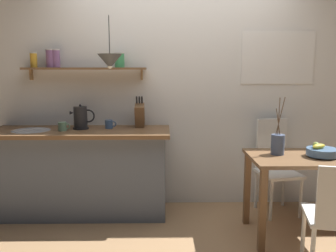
# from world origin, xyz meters

# --- Properties ---
(ground_plane) EXTENTS (14.00, 14.00, 0.00)m
(ground_plane) POSITION_xyz_m (0.00, 0.00, 0.00)
(ground_plane) COLOR #A87F56
(back_wall) EXTENTS (6.80, 0.11, 2.70)m
(back_wall) POSITION_xyz_m (0.20, 0.65, 1.35)
(back_wall) COLOR white
(back_wall) RESTS_ON ground_plane
(kitchen_counter) EXTENTS (1.83, 0.63, 0.90)m
(kitchen_counter) POSITION_xyz_m (-1.00, 0.32, 0.46)
(kitchen_counter) COLOR slate
(kitchen_counter) RESTS_ON ground_plane
(wall_shelf) EXTENTS (1.28, 0.20, 0.32)m
(wall_shelf) POSITION_xyz_m (-1.04, 0.49, 1.57)
(wall_shelf) COLOR brown
(dining_table) EXTENTS (0.93, 0.64, 0.75)m
(dining_table) POSITION_xyz_m (1.09, -0.22, 0.62)
(dining_table) COLOR brown
(dining_table) RESTS_ON ground_plane
(dining_chair_far) EXTENTS (0.46, 0.47, 0.99)m
(dining_chair_far) POSITION_xyz_m (1.05, 0.39, 0.53)
(dining_chair_far) COLOR white
(dining_chair_far) RESTS_ON ground_plane
(fruit_bowl) EXTENTS (0.27, 0.27, 0.13)m
(fruit_bowl) POSITION_xyz_m (1.24, -0.25, 0.80)
(fruit_bowl) COLOR #51759E
(fruit_bowl) RESTS_ON dining_table
(twig_vase) EXTENTS (0.12, 0.12, 0.52)m
(twig_vase) POSITION_xyz_m (0.88, -0.15, 0.85)
(twig_vase) COLOR #475675
(twig_vase) RESTS_ON dining_table
(electric_kettle) EXTENTS (0.25, 0.16, 0.26)m
(electric_kettle) POSITION_xyz_m (-1.00, 0.35, 1.02)
(electric_kettle) COLOR black
(electric_kettle) RESTS_ON kitchen_counter
(knife_block) EXTENTS (0.10, 0.20, 0.33)m
(knife_block) POSITION_xyz_m (-0.40, 0.45, 1.04)
(knife_block) COLOR brown
(knife_block) RESTS_ON kitchen_counter
(coffee_mug_by_sink) EXTENTS (0.12, 0.08, 0.09)m
(coffee_mug_by_sink) POSITION_xyz_m (-1.16, 0.25, 0.95)
(coffee_mug_by_sink) COLOR slate
(coffee_mug_by_sink) RESTS_ON kitchen_counter
(coffee_mug_spare) EXTENTS (0.12, 0.08, 0.09)m
(coffee_mug_spare) POSITION_xyz_m (-0.71, 0.39, 0.95)
(coffee_mug_spare) COLOR #3D5B89
(coffee_mug_spare) RESTS_ON kitchen_counter
(pendant_lamp) EXTENTS (0.23, 0.23, 0.49)m
(pendant_lamp) POSITION_xyz_m (-0.65, 0.17, 1.59)
(pendant_lamp) COLOR black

